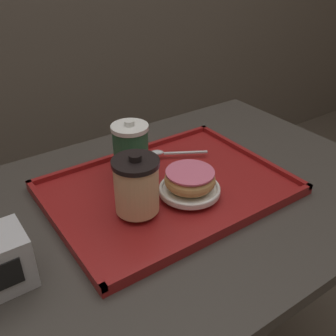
{
  "coord_description": "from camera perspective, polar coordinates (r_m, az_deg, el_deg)",
  "views": [
    {
      "loc": [
        -0.44,
        -0.6,
        1.25
      ],
      "look_at": [
        -0.01,
        0.02,
        0.8
      ],
      "focal_mm": 42.0,
      "sensor_mm": 36.0,
      "label": 1
    }
  ],
  "objects": [
    {
      "name": "cafe_table",
      "position": [
        1.0,
        1.22,
        -11.03
      ],
      "size": [
        1.05,
        0.73,
        0.74
      ],
      "color": "#38332D",
      "rests_on": "ground_plane"
    },
    {
      "name": "serving_tray",
      "position": [
        0.91,
        0.0,
        -3.07
      ],
      "size": [
        0.53,
        0.39,
        0.02
      ],
      "color": "maroon",
      "rests_on": "cafe_table"
    },
    {
      "name": "coffee_cup_front",
      "position": [
        0.79,
        -4.6,
        -2.47
      ],
      "size": [
        0.1,
        0.1,
        0.13
      ],
      "color": "#E0B784",
      "rests_on": "serving_tray"
    },
    {
      "name": "coffee_cup_rear",
      "position": [
        0.91,
        -5.42,
        2.74
      ],
      "size": [
        0.09,
        0.09,
        0.13
      ],
      "color": "#235638",
      "rests_on": "serving_tray"
    },
    {
      "name": "plate_with_chocolate_donut",
      "position": [
        0.87,
        3.15,
        -3.07
      ],
      "size": [
        0.14,
        0.14,
        0.01
      ],
      "color": "white",
      "rests_on": "serving_tray"
    },
    {
      "name": "donut_chocolate_glazed",
      "position": [
        0.85,
        3.2,
        -1.59
      ],
      "size": [
        0.11,
        0.11,
        0.04
      ],
      "color": "tan",
      "rests_on": "plate_with_chocolate_donut"
    },
    {
      "name": "spoon",
      "position": [
        1.01,
        -0.37,
        2.25
      ],
      "size": [
        0.14,
        0.09,
        0.01
      ],
      "rotation": [
        0.0,
        0.0,
        2.62
      ],
      "color": "silver",
      "rests_on": "serving_tray"
    }
  ]
}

